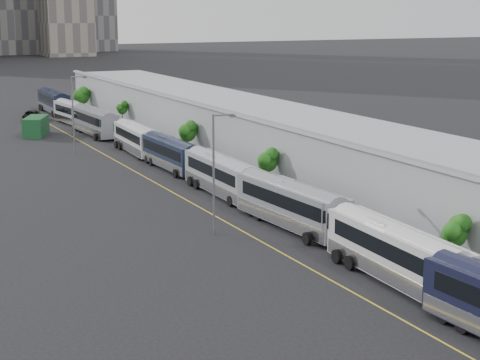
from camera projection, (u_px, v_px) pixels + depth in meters
sidewalk at (318, 203)px, 74.98m from camera, size 10.00×170.00×0.12m
lane_line at (216, 216)px, 70.50m from camera, size 0.12×160.00×0.02m
depot at (355, 164)px, 75.97m from camera, size 12.45×160.40×7.20m
bus_2 at (396, 258)px, 53.31m from camera, size 3.28×13.58×3.94m
bus_3 at (291, 209)px, 66.51m from camera, size 3.59×13.60×3.93m
bus_4 at (222, 178)px, 78.54m from camera, size 2.92×13.15×3.83m
bus_5 at (171, 156)px, 90.81m from camera, size 2.80×12.51×3.64m
bus_6 at (137, 141)px, 101.19m from camera, size 3.00×12.53×3.64m
bus_7 at (95, 124)px, 115.47m from camera, size 3.36×13.58×3.94m
bus_8 at (75, 115)px, 125.53m from camera, size 3.81×12.73×3.66m
bus_9 at (54, 103)px, 140.43m from camera, size 3.02×13.63×3.98m
tree_1 at (455, 231)px, 53.42m from camera, size 1.72×1.72×4.29m
tree_2 at (267, 160)px, 76.69m from camera, size 1.86×1.86×4.70m
tree_3 at (188, 131)px, 94.17m from camera, size 2.01×2.01×4.88m
tree_4 at (122, 109)px, 117.13m from camera, size 1.42×1.42×4.38m
tree_5 at (81, 95)px, 134.91m from camera, size 2.56×2.56×5.05m
street_lamp_near at (216, 166)px, 63.90m from camera, size 2.04×0.22×9.79m
street_lamp_far at (74, 110)px, 99.72m from camera, size 2.04×0.22×9.78m
shipping_container at (36, 126)px, 115.20m from camera, size 4.98×7.01×2.72m
suv at (31, 116)px, 131.14m from camera, size 4.22×6.09×1.55m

